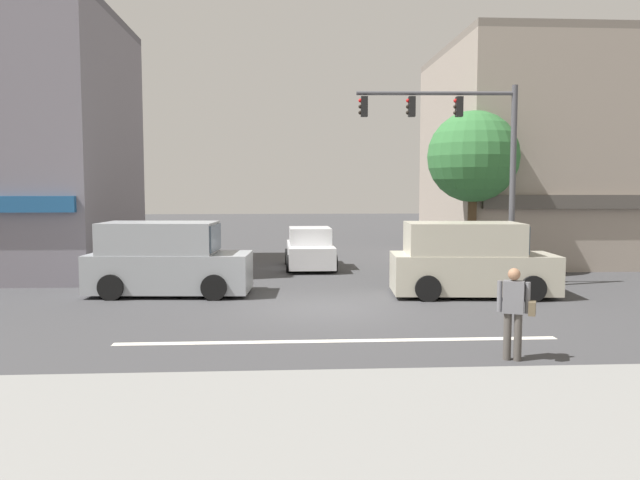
{
  "coord_description": "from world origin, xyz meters",
  "views": [
    {
      "loc": [
        -1.13,
        -15.85,
        3.08
      ],
      "look_at": [
        -0.04,
        2.0,
        1.6
      ],
      "focal_mm": 35.0,
      "sensor_mm": 36.0,
      "label": 1
    }
  ],
  "objects_px": {
    "utility_pole_near_left": "(71,163)",
    "sedan_crossing_leftbound": "(310,250)",
    "van_crossing_rightbound": "(167,260)",
    "pedestrian_foreground_with_bag": "(515,308)",
    "traffic_light_mast": "(471,148)",
    "street_tree": "(473,157)",
    "van_parked_curbside": "(470,261)"
  },
  "relations": [
    {
      "from": "utility_pole_near_left",
      "to": "sedan_crossing_leftbound",
      "type": "distance_m",
      "value": 9.1
    },
    {
      "from": "van_crossing_rightbound",
      "to": "pedestrian_foreground_with_bag",
      "type": "xyz_separation_m",
      "value": [
        7.48,
        -7.43,
        -0.05
      ]
    },
    {
      "from": "sedan_crossing_leftbound",
      "to": "van_crossing_rightbound",
      "type": "distance_m",
      "value": 7.33
    },
    {
      "from": "traffic_light_mast",
      "to": "sedan_crossing_leftbound",
      "type": "bearing_deg",
      "value": 131.98
    },
    {
      "from": "van_crossing_rightbound",
      "to": "pedestrian_foreground_with_bag",
      "type": "bearing_deg",
      "value": -44.78
    },
    {
      "from": "van_crossing_rightbound",
      "to": "sedan_crossing_leftbound",
      "type": "bearing_deg",
      "value": 52.97
    },
    {
      "from": "traffic_light_mast",
      "to": "pedestrian_foreground_with_bag",
      "type": "bearing_deg",
      "value": -101.29
    },
    {
      "from": "street_tree",
      "to": "utility_pole_near_left",
      "type": "xyz_separation_m",
      "value": [
        -13.81,
        -0.69,
        -0.26
      ]
    },
    {
      "from": "traffic_light_mast",
      "to": "van_parked_curbside",
      "type": "height_order",
      "value": "traffic_light_mast"
    },
    {
      "from": "van_parked_curbside",
      "to": "van_crossing_rightbound",
      "type": "bearing_deg",
      "value": 175.22
    },
    {
      "from": "van_crossing_rightbound",
      "to": "pedestrian_foreground_with_bag",
      "type": "distance_m",
      "value": 10.54
    },
    {
      "from": "traffic_light_mast",
      "to": "pedestrian_foreground_with_bag",
      "type": "distance_m",
      "value": 8.89
    },
    {
      "from": "sedan_crossing_leftbound",
      "to": "van_crossing_rightbound",
      "type": "bearing_deg",
      "value": -127.03
    },
    {
      "from": "utility_pole_near_left",
      "to": "traffic_light_mast",
      "type": "xyz_separation_m",
      "value": [
        12.74,
        -2.48,
        0.37
      ]
    },
    {
      "from": "traffic_light_mast",
      "to": "street_tree",
      "type": "bearing_deg",
      "value": 71.4
    },
    {
      "from": "pedestrian_foreground_with_bag",
      "to": "van_crossing_rightbound",
      "type": "bearing_deg",
      "value": 135.22
    },
    {
      "from": "van_parked_curbside",
      "to": "pedestrian_foreground_with_bag",
      "type": "distance_m",
      "value": 6.81
    },
    {
      "from": "street_tree",
      "to": "pedestrian_foreground_with_bag",
      "type": "relative_size",
      "value": 3.5
    },
    {
      "from": "van_parked_curbside",
      "to": "pedestrian_foreground_with_bag",
      "type": "relative_size",
      "value": 2.83
    },
    {
      "from": "traffic_light_mast",
      "to": "pedestrian_foreground_with_bag",
      "type": "height_order",
      "value": "traffic_light_mast"
    },
    {
      "from": "utility_pole_near_left",
      "to": "van_crossing_rightbound",
      "type": "bearing_deg",
      "value": -40.63
    },
    {
      "from": "traffic_light_mast",
      "to": "sedan_crossing_leftbound",
      "type": "xyz_separation_m",
      "value": [
        -4.68,
        5.2,
        -3.59
      ]
    },
    {
      "from": "sedan_crossing_leftbound",
      "to": "pedestrian_foreground_with_bag",
      "type": "bearing_deg",
      "value": -76.98
    },
    {
      "from": "street_tree",
      "to": "pedestrian_foreground_with_bag",
      "type": "distance_m",
      "value": 12.0
    },
    {
      "from": "van_parked_curbside",
      "to": "van_crossing_rightbound",
      "type": "distance_m",
      "value": 8.74
    },
    {
      "from": "street_tree",
      "to": "sedan_crossing_leftbound",
      "type": "bearing_deg",
      "value": 160.51
    },
    {
      "from": "sedan_crossing_leftbound",
      "to": "van_parked_curbside",
      "type": "relative_size",
      "value": 0.87
    },
    {
      "from": "utility_pole_near_left",
      "to": "van_parked_curbside",
      "type": "xyz_separation_m",
      "value": [
        12.35,
        -3.86,
        -2.93
      ]
    },
    {
      "from": "utility_pole_near_left",
      "to": "pedestrian_foreground_with_bag",
      "type": "distance_m",
      "value": 15.62
    },
    {
      "from": "van_parked_curbside",
      "to": "pedestrian_foreground_with_bag",
      "type": "xyz_separation_m",
      "value": [
        -1.22,
        -6.7,
        -0.05
      ]
    },
    {
      "from": "van_parked_curbside",
      "to": "pedestrian_foreground_with_bag",
      "type": "bearing_deg",
      "value": -100.36
    },
    {
      "from": "sedan_crossing_leftbound",
      "to": "traffic_light_mast",
      "type": "bearing_deg",
      "value": -48.02
    }
  ]
}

